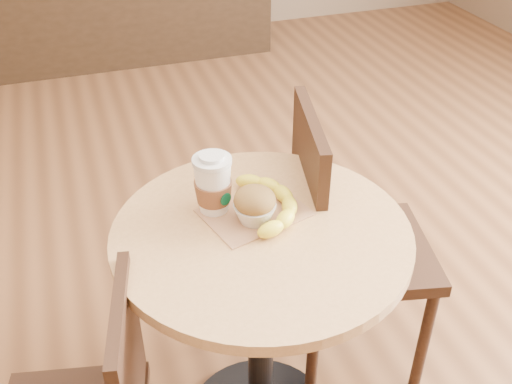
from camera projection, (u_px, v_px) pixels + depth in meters
cafe_table at (261, 295)px, 1.53m from camera, size 0.71×0.71×0.75m
chair_right at (343, 239)px, 1.77m from camera, size 0.48×0.48×0.91m
kraft_bag at (255, 212)px, 1.46m from camera, size 0.28×0.24×0.00m
coffee_cup at (213, 186)px, 1.43m from camera, size 0.09×0.10×0.16m
muffin at (255, 205)px, 1.40m from camera, size 0.10×0.10×0.09m
banana at (272, 202)px, 1.46m from camera, size 0.19×0.30×0.04m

